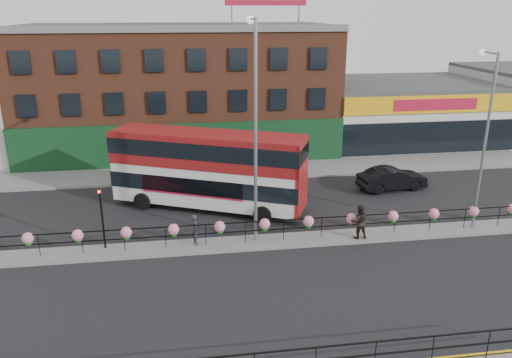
{
  "coord_description": "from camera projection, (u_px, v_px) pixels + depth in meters",
  "views": [
    {
      "loc": [
        -3.85,
        -22.94,
        11.43
      ],
      "look_at": [
        0.0,
        3.0,
        2.5
      ],
      "focal_mm": 35.0,
      "sensor_mm": 36.0,
      "label": 1
    }
  ],
  "objects": [
    {
      "name": "double_decker_bus",
      "position": [
        208.0,
        163.0,
        29.36
      ],
      "size": [
        11.62,
        7.28,
        4.67
      ],
      "color": "silver",
      "rests_on": "ground"
    },
    {
      "name": "north_pavement",
      "position": [
        238.0,
        171.0,
        36.91
      ],
      "size": [
        60.0,
        4.0,
        0.15
      ],
      "primitive_type": "cube",
      "color": "slate",
      "rests_on": "ground"
    },
    {
      "name": "supermarket",
      "position": [
        401.0,
        110.0,
        45.7
      ],
      "size": [
        15.0,
        12.25,
        5.3
      ],
      "color": "silver",
      "rests_on": "ground"
    },
    {
      "name": "brick_building",
      "position": [
        180.0,
        88.0,
        42.17
      ],
      "size": [
        25.0,
        12.21,
        10.3
      ],
      "color": "brown",
      "rests_on": "ground"
    },
    {
      "name": "car",
      "position": [
        392.0,
        179.0,
        33.17
      ],
      "size": [
        2.79,
        5.02,
        1.52
      ],
      "primitive_type": "imported",
      "rotation": [
        0.0,
        0.0,
        1.7
      ],
      "color": "black",
      "rests_on": "ground"
    },
    {
      "name": "median",
      "position": [
        265.0,
        242.0,
        25.67
      ],
      "size": [
        60.0,
        1.6,
        0.15
      ],
      "primitive_type": "cube",
      "color": "slate",
      "rests_on": "ground"
    },
    {
      "name": "traffic_light_median",
      "position": [
        101.0,
        205.0,
        24.16
      ],
      "size": [
        0.15,
        0.28,
        3.65
      ],
      "color": "black",
      "rests_on": "median"
    },
    {
      "name": "lamp_column_east",
      "position": [
        485.0,
        127.0,
        25.65
      ],
      "size": [
        0.34,
        1.64,
        9.36
      ],
      "color": "gray",
      "rests_on": "median"
    },
    {
      "name": "pedestrian_a",
      "position": [
        195.0,
        229.0,
        25.07
      ],
      "size": [
        0.78,
        0.68,
        1.59
      ],
      "primitive_type": "imported",
      "rotation": [
        0.0,
        0.0,
        1.85
      ],
      "color": "#252630",
      "rests_on": "median"
    },
    {
      "name": "ground",
      "position": [
        265.0,
        243.0,
        25.7
      ],
      "size": [
        120.0,
        120.0,
        0.0
      ],
      "primitive_type": "plane",
      "color": "black",
      "rests_on": "ground"
    },
    {
      "name": "lamp_column_west",
      "position": [
        255.0,
        114.0,
        23.91
      ],
      "size": [
        0.4,
        1.93,
        11.01
      ],
      "color": "gray",
      "rests_on": "median"
    },
    {
      "name": "pedestrian_b",
      "position": [
        359.0,
        222.0,
        25.7
      ],
      "size": [
        0.91,
        0.72,
        1.83
      ],
      "primitive_type": "imported",
      "rotation": [
        0.0,
        0.0,
        3.16
      ],
      "color": "black",
      "rests_on": "median"
    },
    {
      "name": "median_railing",
      "position": [
        265.0,
        225.0,
        25.36
      ],
      "size": [
        30.04,
        0.56,
        1.23
      ],
      "color": "black",
      "rests_on": "median"
    }
  ]
}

